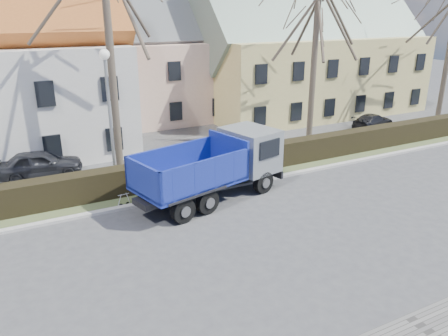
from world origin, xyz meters
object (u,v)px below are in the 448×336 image
dump_truck (206,169)px  cart_frame (119,201)px  parked_car_b (373,121)px  parked_car_a (40,164)px  streetlight (111,122)px

dump_truck → cart_frame: dump_truck is taller
dump_truck → parked_car_b: 16.94m
parked_car_b → parked_car_a: bearing=74.0°
dump_truck → parked_car_b: bearing=6.3°
dump_truck → streetlight: (-3.28, 3.19, 1.82)m
dump_truck → cart_frame: bearing=151.2°
dump_truck → cart_frame: size_ratio=10.25×
cart_frame → parked_car_a: (-2.61, 5.53, 0.37)m
parked_car_a → streetlight: bearing=-129.9°
streetlight → parked_car_b: (19.16, 2.62, -2.75)m
streetlight → cart_frame: (-0.42, -2.21, -2.96)m
streetlight → cart_frame: streetlight is taller
parked_car_a → parked_car_b: (22.19, -0.71, -0.16)m
streetlight → cart_frame: bearing=-100.7°
dump_truck → streetlight: streetlight is taller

